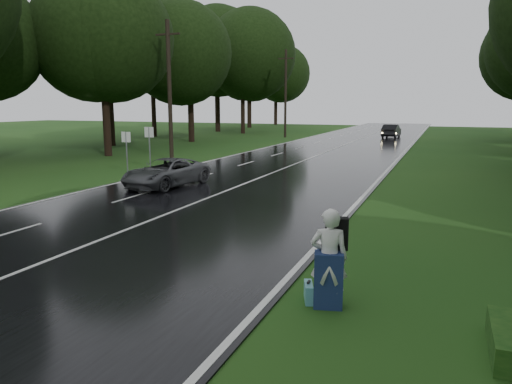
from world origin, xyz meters
TOP-DOWN VIEW (x-y plane):
  - ground at (0.00, 0.00)m, footprint 160.00×160.00m
  - road at (0.00, 20.00)m, footprint 12.00×140.00m
  - lane_center at (0.00, 20.00)m, footprint 0.12×140.00m
  - grey_car at (-3.08, 10.75)m, footprint 2.68×4.82m
  - far_car at (2.96, 48.29)m, footprint 1.80×4.58m
  - hitchhiker at (6.95, 0.56)m, footprint 0.79×0.75m
  - suitcase at (6.54, 0.67)m, footprint 0.31×0.53m
  - utility_pole_mid at (-8.50, 19.94)m, footprint 1.80×0.28m
  - utility_pole_far at (-8.50, 44.45)m, footprint 1.80×0.28m
  - road_sign_a at (-7.20, 13.34)m, footprint 0.56×0.10m
  - road_sign_b at (-7.20, 15.50)m, footprint 0.60×0.10m
  - tree_left_d at (-14.44, 20.70)m, footprint 9.61×9.61m
  - tree_left_e at (-15.38, 34.85)m, footprint 9.37×9.37m
  - tree_left_f at (-15.94, 49.37)m, footprint 10.88×10.88m

SIDE VIEW (x-z plane):
  - ground at x=0.00m, z-range 0.00..0.00m
  - utility_pole_mid at x=-8.50m, z-range -4.60..4.60m
  - utility_pole_far at x=-8.50m, z-range -4.90..4.90m
  - road_sign_a at x=-7.20m, z-range -1.16..1.16m
  - road_sign_b at x=-7.20m, z-range -1.24..1.24m
  - tree_left_d at x=-14.44m, z-range -7.51..7.51m
  - tree_left_e at x=-15.38m, z-range -7.32..7.32m
  - tree_left_f at x=-15.94m, z-range -8.50..8.50m
  - road at x=0.00m, z-range 0.00..0.04m
  - lane_center at x=0.00m, z-range 0.04..0.05m
  - suitcase at x=6.54m, z-range 0.00..0.36m
  - grey_car at x=-3.08m, z-range 0.04..1.32m
  - far_car at x=2.96m, z-range 0.04..1.53m
  - hitchhiker at x=6.95m, z-range -0.07..1.85m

